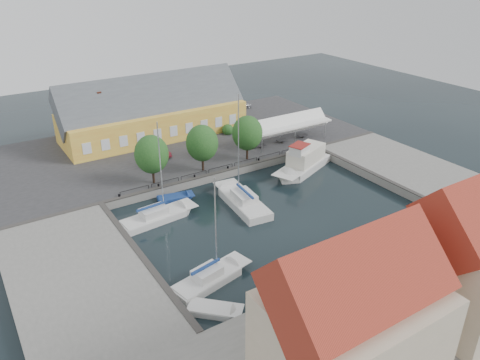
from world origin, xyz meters
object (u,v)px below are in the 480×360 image
Objects in this scene: car_red at (157,152)px; trawler at (304,163)px; west_boat_d at (210,280)px; launch_nw at (175,199)px; tent_canopy at (288,125)px; center_sailboat at (242,202)px; car_silver at (242,105)px; launch_sw at (214,311)px; west_boat_a at (157,218)px; warehouse at (149,114)px.

car_red is 0.37× the size of trawler.
launch_nw is at bearing 75.62° from west_boat_d.
tent_canopy is 1.01× the size of center_sailboat.
car_silver is 53.80m from launch_sw.
west_boat_d is at bearing -91.66° from west_boat_a.
trawler is at bearing 36.54° from launch_sw.
warehouse is 7.44× the size of car_silver.
warehouse is at bearing 140.14° from tent_canopy.
trawler is at bearing 17.38° from center_sailboat.
car_silver is at bearing 57.54° from center_sailboat.
tent_canopy is at bearing 20.49° from west_boat_a.
launch_sw is (-27.79, -26.09, -3.59)m from tent_canopy.
car_silver reaches higher than launch_sw.
car_red is at bearing 140.75° from trawler.
center_sailboat is 13.15m from trawler.
center_sailboat reaches higher than warehouse.
warehouse is 9.50m from car_red.
west_boat_a is at bearing -111.21° from warehouse.
car_silver is 49.82m from west_boat_d.
center_sailboat is 18.66m from launch_sw.
west_boat_a is (-25.70, -9.61, -3.41)m from tent_canopy.
warehouse is 2.06× the size of center_sailboat.
car_red is (-2.58, -8.73, -2.73)m from warehouse.
west_boat_d is (-9.48, -36.29, -4.16)m from warehouse.
car_silver is (3.14, 17.90, -2.03)m from tent_canopy.
launch_nw is at bearing -125.59° from car_red.
car_red is 0.35× the size of west_boat_a.
warehouse is at bearing 68.79° from west_boat_a.
launch_nw is at bearing 41.36° from west_boat_a.
tent_canopy is 1.24× the size of trawler.
west_boat_d is 2.39× the size of launch_sw.
center_sailboat reaches higher than west_boat_d.
warehouse reaches higher than launch_nw.
center_sailboat reaches higher than car_silver.
tent_canopy is 19.98m from center_sailboat.
launch_nw is (-25.08, -24.19, -1.56)m from car_silver.
west_boat_d is at bearing -104.64° from warehouse.
tent_canopy is at bearing 165.85° from car_silver.
car_red is 0.91× the size of launch_nw.
launch_nw is at bearing 129.77° from car_silver.
warehouse reaches higher than launch_sw.
center_sailboat is at bearing -88.14° from warehouse.
trawler is 22.55m from west_boat_a.
tent_canopy is at bearing -36.96° from car_red.
launch_sw is (-12.02, -14.27, -0.27)m from center_sailboat.
tent_canopy is at bearing 16.00° from launch_nw.
center_sailboat is (-18.91, -29.72, -1.29)m from car_silver.
west_boat_a is at bearing 129.44° from car_silver.
west_boat_d reaches higher than car_red.
trawler is (-6.37, -25.80, -0.64)m from car_silver.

